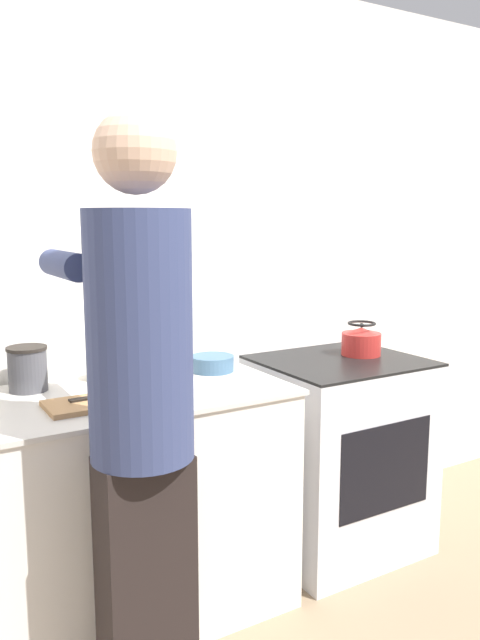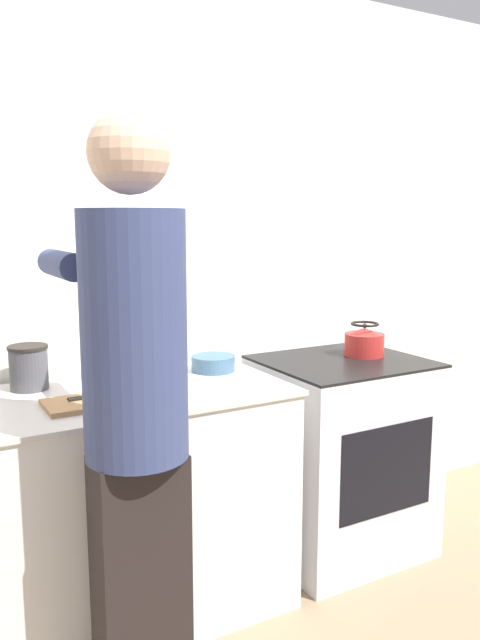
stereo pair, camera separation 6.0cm
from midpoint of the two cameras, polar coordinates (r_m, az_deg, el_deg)
ground_plane at (r=2.61m, az=-0.62°, el=-26.88°), size 12.00×12.00×0.00m
wall_back at (r=2.76m, az=-7.74°, el=4.20°), size 8.00×0.05×2.60m
counter at (r=2.51m, az=-12.66°, el=-16.75°), size 1.50×0.67×0.90m
oven at (r=3.01m, az=9.79°, el=-12.07°), size 0.71×0.62×0.91m
person at (r=1.84m, az=-8.66°, el=-7.37°), size 0.34×0.58×1.83m
cutting_board at (r=2.25m, az=-12.31°, el=-7.29°), size 0.35×0.20×0.02m
knife at (r=2.27m, az=-12.49°, el=-6.82°), size 0.19×0.04×0.01m
kettle at (r=2.97m, az=11.87°, el=-1.96°), size 0.18×0.18×0.16m
bowl_prep at (r=2.66m, az=-1.82°, el=-3.97°), size 0.19×0.19×0.07m
bowl_mixing at (r=2.59m, az=-11.50°, el=-4.57°), size 0.14×0.14×0.06m
canister_jar at (r=2.48m, az=-18.10°, el=-4.14°), size 0.15×0.15×0.17m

